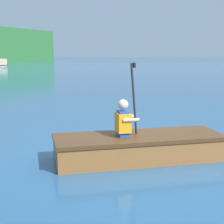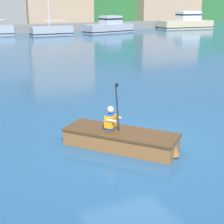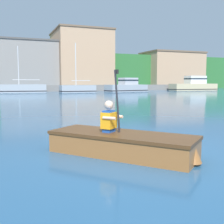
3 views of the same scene
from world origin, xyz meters
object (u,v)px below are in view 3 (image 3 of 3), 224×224
object	(u,v)px
moored_boat_dock_center_far	(194,85)
moored_boat_dock_east_end	(78,89)
moored_boat_outer_slip_west	(22,89)
person_paddler	(109,118)
rowboat_foreground	(123,143)
moored_boat_dock_west_end	(127,87)

from	to	relation	value
moored_boat_dock_center_far	moored_boat_dock_east_end	bearing A→B (deg)	-174.36
moored_boat_outer_slip_west	person_paddler	size ratio (longest dim) A/B	5.37
moored_boat_outer_slip_west	person_paddler	bearing A→B (deg)	-90.70
moored_boat_dock_east_end	rowboat_foreground	bearing A→B (deg)	-102.79
moored_boat_dock_center_far	moored_boat_outer_slip_west	world-z (taller)	moored_boat_outer_slip_west
moored_boat_dock_west_end	rowboat_foreground	world-z (taller)	moored_boat_dock_west_end
moored_boat_dock_center_far	rowboat_foreground	world-z (taller)	moored_boat_dock_center_far
moored_boat_dock_east_end	moored_boat_outer_slip_west	world-z (taller)	moored_boat_dock_east_end
moored_boat_dock_center_far	rowboat_foreground	size ratio (longest dim) A/B	2.84
moored_boat_outer_slip_west	person_paddler	xyz separation A→B (m)	(-0.41, -33.53, 0.19)
rowboat_foreground	person_paddler	size ratio (longest dim) A/B	2.32
moored_boat_dock_east_end	person_paddler	size ratio (longest dim) A/B	5.37
moored_boat_dock_center_far	moored_boat_dock_west_end	bearing A→B (deg)	-172.87
moored_boat_dock_west_end	moored_boat_dock_center_far	size ratio (longest dim) A/B	0.84
moored_boat_dock_west_end	moored_boat_dock_east_end	distance (m)	7.25
moored_boat_dock_center_far	moored_boat_outer_slip_west	xyz separation A→B (m)	(-26.78, 0.55, -0.35)
moored_boat_dock_center_far	person_paddler	xyz separation A→B (m)	(-27.19, -32.98, -0.16)
moored_boat_dock_east_end	person_paddler	bearing A→B (deg)	-103.23
moored_boat_dock_east_end	rowboat_foreground	distance (m)	32.05
moored_boat_dock_east_end	rowboat_foreground	xyz separation A→B (m)	(-7.10, -31.25, -0.23)
rowboat_foreground	moored_boat_dock_center_far	bearing A→B (deg)	50.90
moored_boat_dock_center_far	moored_boat_outer_slip_west	bearing A→B (deg)	178.83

